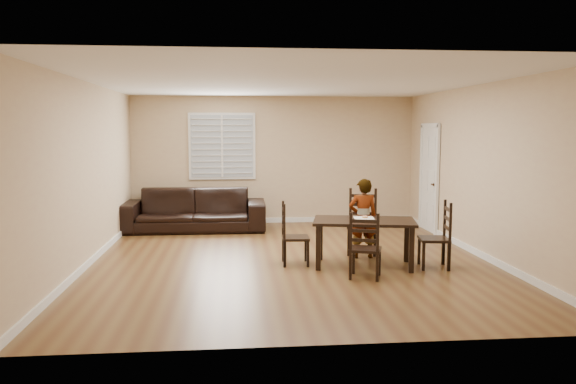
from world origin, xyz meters
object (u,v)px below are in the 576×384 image
object	(u,v)px
donut	(365,217)
sofa	(194,210)
chair_far	(365,249)
dining_table	(364,226)
child	(363,218)
chair_right	(442,238)
chair_left	(288,236)
chair_near	(363,223)

from	to	relation	value
donut	sofa	bearing A→B (deg)	131.96
chair_far	dining_table	bearing A→B (deg)	-82.92
chair_far	child	xyz separation A→B (m)	(0.27, 1.28, 0.21)
chair_right	donut	world-z (taller)	chair_right
donut	sofa	world-z (taller)	sofa
chair_far	donut	distance (m)	0.99
chair_far	chair_left	world-z (taller)	chair_left
chair_left	donut	size ratio (longest dim) A/B	10.01
dining_table	chair_near	distance (m)	0.96
dining_table	donut	world-z (taller)	donut
chair_far	sofa	xyz separation A→B (m)	(-2.53, 3.97, -0.00)
chair_far	child	distance (m)	1.32
child	chair_left	bearing A→B (deg)	15.28
chair_right	sofa	distance (m)	5.11
dining_table	donut	distance (m)	0.20
chair_near	chair_left	xyz separation A→B (m)	(-1.29, -0.73, -0.05)
chair_near	chair_left	world-z (taller)	chair_near
dining_table	sofa	distance (m)	4.20
child	sofa	distance (m)	3.89
chair_far	chair_right	bearing A→B (deg)	-137.33
chair_left	donut	distance (m)	1.18
chair_near	sofa	world-z (taller)	chair_near
chair_left	child	size ratio (longest dim) A/B	0.75
chair_far	child	world-z (taller)	child
chair_right	chair_far	bearing A→B (deg)	-57.83
chair_right	sofa	xyz separation A→B (m)	(-3.80, 3.43, -0.03)
dining_table	child	xyz separation A→B (m)	(0.10, 0.52, 0.03)
child	donut	xyz separation A→B (m)	(-0.05, -0.36, 0.09)
dining_table	chair_right	size ratio (longest dim) A/B	1.64
dining_table	chair_left	distance (m)	1.13
chair_left	dining_table	bearing A→B (deg)	-98.40
chair_near	child	distance (m)	0.44
chair_far	chair_left	xyz separation A→B (m)	(-0.93, 0.96, 0.01)
child	sofa	bearing A→B (deg)	-43.47
chair_left	sofa	size ratio (longest dim) A/B	0.33
donut	dining_table	bearing A→B (deg)	-107.62
donut	sofa	xyz separation A→B (m)	(-2.74, 3.05, -0.30)
dining_table	sofa	size ratio (longest dim) A/B	0.57
dining_table	chair_near	world-z (taller)	chair_near
child	donut	bearing A→B (deg)	81.99
child	sofa	xyz separation A→B (m)	(-2.80, 2.69, -0.21)
chair_near	chair_left	size ratio (longest dim) A/B	1.12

